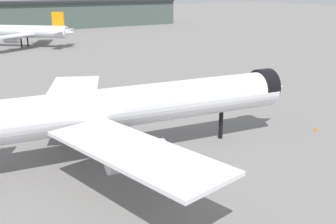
% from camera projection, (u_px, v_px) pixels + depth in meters
% --- Properties ---
extents(ground, '(900.00, 900.00, 0.00)m').
position_uv_depth(ground, '(153.00, 156.00, 58.31)').
color(ground, slate).
extents(airliner_near_gate, '(56.93, 51.59, 16.16)m').
position_uv_depth(airliner_near_gate, '(122.00, 108.00, 56.38)').
color(airliner_near_gate, white).
rests_on(airliner_near_gate, ground).
extents(airliner_far_taxiway, '(38.59, 36.65, 13.84)m').
position_uv_depth(airliner_far_taxiway, '(19.00, 32.00, 162.21)').
color(airliner_far_taxiway, silver).
rests_on(airliner_far_taxiway, ground).
extents(traffic_cone_near_nose, '(0.62, 0.62, 0.77)m').
position_uv_depth(traffic_cone_near_nose, '(316.00, 129.00, 68.12)').
color(traffic_cone_near_nose, '#F2600C').
rests_on(traffic_cone_near_nose, ground).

